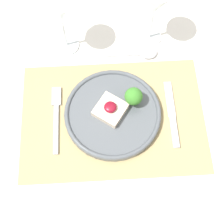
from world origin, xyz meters
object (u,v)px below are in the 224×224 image
at_px(knife, 172,118).
at_px(spoon, 142,53).
at_px(fork, 56,114).
at_px(dinner_plate, 113,112).
at_px(wine_glass_far, 60,14).
at_px(wine_glass_near, 155,4).

distance_m(knife, spoon, 0.21).
bearing_deg(fork, dinner_plate, 0.21).
xyz_separation_m(fork, wine_glass_far, (0.03, 0.22, 0.13)).
distance_m(fork, wine_glass_near, 0.38).
height_order(dinner_plate, fork, dinner_plate).
distance_m(dinner_plate, wine_glass_near, 0.29).
bearing_deg(spoon, knife, -73.95).
relative_size(dinner_plate, knife, 1.34).
distance_m(dinner_plate, knife, 0.15).
bearing_deg(wine_glass_far, knife, -41.82).
distance_m(spoon, wine_glass_near, 0.15).
bearing_deg(dinner_plate, wine_glass_far, 118.27).
bearing_deg(dinner_plate, knife, -7.65).
bearing_deg(knife, fork, 174.25).
distance_m(dinner_plate, wine_glass_far, 0.28).
relative_size(dinner_plate, wine_glass_far, 1.32).
distance_m(dinner_plate, fork, 0.15).
bearing_deg(fork, knife, -2.36).
relative_size(knife, wine_glass_far, 0.98).
distance_m(fork, wine_glass_far, 0.25).
xyz_separation_m(knife, wine_glass_far, (-0.27, 0.24, 0.13)).
height_order(dinner_plate, wine_glass_near, wine_glass_near).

